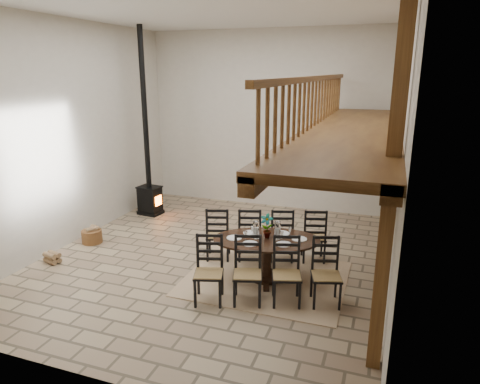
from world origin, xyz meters
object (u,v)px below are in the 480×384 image
(wood_stove, at_px, (148,174))
(log_basket, at_px, (92,236))
(log_stack, at_px, (52,258))
(dining_table, at_px, (266,259))

(wood_stove, xyz_separation_m, log_basket, (-0.20, -2.29, -0.97))
(log_basket, height_order, log_stack, log_basket)
(dining_table, bearing_deg, log_basket, 157.97)
(wood_stove, relative_size, log_stack, 13.13)
(dining_table, bearing_deg, wood_stove, 130.24)
(dining_table, distance_m, wood_stove, 4.98)
(dining_table, bearing_deg, log_stack, 173.34)
(dining_table, height_order, log_basket, dining_table)
(wood_stove, height_order, log_stack, wood_stove)
(log_basket, relative_size, log_stack, 1.22)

